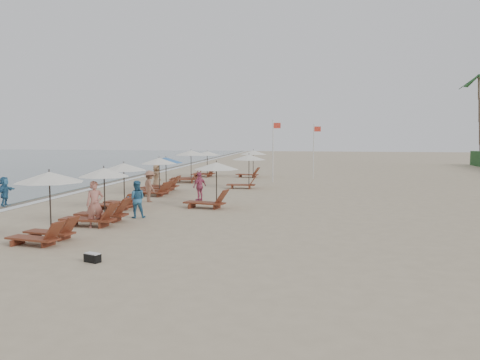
% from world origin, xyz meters
% --- Properties ---
extents(ground, '(160.00, 160.00, 0.00)m').
position_xyz_m(ground, '(0.00, 0.00, 0.00)').
color(ground, tan).
rests_on(ground, ground).
extents(wet_sand_band, '(3.20, 140.00, 0.01)m').
position_xyz_m(wet_sand_band, '(-12.50, 10.00, 0.00)').
color(wet_sand_band, '#6B5E4C').
rests_on(wet_sand_band, ground).
extents(foam_line, '(0.50, 140.00, 0.02)m').
position_xyz_m(foam_line, '(-11.20, 10.00, 0.01)').
color(foam_line, white).
rests_on(foam_line, ground).
extents(lounger_station_0, '(2.51, 2.28, 2.38)m').
position_xyz_m(lounger_station_0, '(-5.42, -4.43, 1.27)').
color(lounger_station_0, brown).
rests_on(lounger_station_0, ground).
extents(lounger_station_1, '(2.65, 2.12, 2.27)m').
position_xyz_m(lounger_station_1, '(-5.22, -0.92, 0.98)').
color(lounger_station_1, brown).
rests_on(lounger_station_1, ground).
extents(lounger_station_2, '(2.47, 2.22, 2.21)m').
position_xyz_m(lounger_station_2, '(-5.92, 3.10, 1.17)').
color(lounger_station_2, brown).
rests_on(lounger_station_2, ground).
extents(lounger_station_3, '(2.47, 2.13, 2.21)m').
position_xyz_m(lounger_station_3, '(-5.93, 8.35, 1.11)').
color(lounger_station_3, brown).
rests_on(lounger_station_3, ground).
extents(lounger_station_4, '(2.62, 2.20, 2.13)m').
position_xyz_m(lounger_station_4, '(-6.23, 10.47, 1.02)').
color(lounger_station_4, brown).
rests_on(lounger_station_4, ground).
extents(lounger_station_5, '(2.79, 2.44, 2.36)m').
position_xyz_m(lounger_station_5, '(-6.13, 16.25, 1.18)').
color(lounger_station_5, brown).
rests_on(lounger_station_5, ground).
extents(lounger_station_6, '(2.43, 2.20, 2.14)m').
position_xyz_m(lounger_station_6, '(-5.96, 21.07, 1.14)').
color(lounger_station_6, brown).
rests_on(lounger_station_6, ground).
extents(inland_station_0, '(2.78, 2.24, 2.22)m').
position_xyz_m(inland_station_0, '(-1.66, 4.06, 1.34)').
color(inland_station_0, brown).
rests_on(inland_station_0, ground).
extents(inland_station_1, '(2.61, 2.24, 2.22)m').
position_xyz_m(inland_station_1, '(-1.29, 12.94, 1.42)').
color(inland_station_1, brown).
rests_on(inland_station_1, ground).
extents(inland_station_2, '(2.60, 2.24, 2.22)m').
position_xyz_m(inland_station_2, '(-2.09, 21.14, 1.45)').
color(inland_station_2, brown).
rests_on(inland_station_2, ground).
extents(beachgoer_near, '(0.79, 0.69, 1.81)m').
position_xyz_m(beachgoer_near, '(-5.00, -1.63, 0.90)').
color(beachgoer_near, tan).
rests_on(beachgoer_near, ground).
extents(beachgoer_mid_a, '(0.94, 0.82, 1.62)m').
position_xyz_m(beachgoer_mid_a, '(-4.21, 0.72, 0.81)').
color(beachgoer_mid_a, teal).
rests_on(beachgoer_mid_a, ground).
extents(beachgoer_mid_b, '(1.17, 1.22, 1.67)m').
position_xyz_m(beachgoer_mid_b, '(-5.34, 5.64, 0.84)').
color(beachgoer_mid_b, '#97644C').
rests_on(beachgoer_mid_b, ground).
extents(beachgoer_far_a, '(0.80, 0.98, 1.56)m').
position_xyz_m(beachgoer_far_a, '(-2.84, 6.50, 0.78)').
color(beachgoer_far_a, '#BF4C71').
rests_on(beachgoer_far_a, ground).
extents(beachgoer_far_b, '(0.66, 0.87, 1.59)m').
position_xyz_m(beachgoer_far_b, '(-7.10, 11.88, 0.79)').
color(beachgoer_far_b, tan).
rests_on(beachgoer_far_b, ground).
extents(waterline_walker, '(0.63, 1.43, 1.48)m').
position_xyz_m(waterline_walker, '(-11.98, 2.99, 0.74)').
color(waterline_walker, teal).
rests_on(waterline_walker, ground).
extents(duffel_bag, '(0.53, 0.39, 0.26)m').
position_xyz_m(duffel_bag, '(-2.75, -6.58, 0.13)').
color(duffel_bag, black).
rests_on(duffel_bag, ground).
extents(flag_pole_near, '(0.60, 0.08, 4.59)m').
position_xyz_m(flag_pole_near, '(0.11, 17.38, 2.54)').
color(flag_pole_near, silver).
rests_on(flag_pole_near, ground).
extents(flag_pole_far, '(0.60, 0.08, 4.35)m').
position_xyz_m(flag_pole_far, '(3.03, 20.82, 2.42)').
color(flag_pole_far, silver).
rests_on(flag_pole_far, ground).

